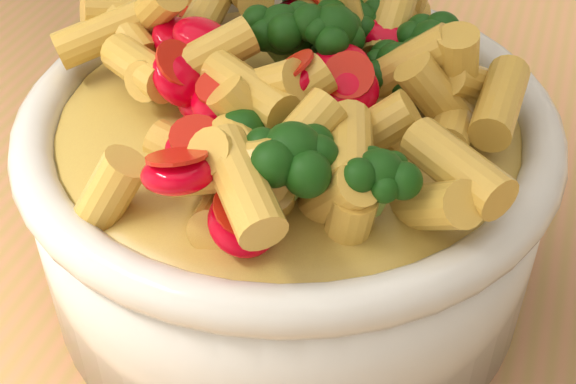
% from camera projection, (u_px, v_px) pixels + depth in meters
% --- Properties ---
extents(table, '(1.20, 0.80, 0.90)m').
position_uv_depth(table, '(215.00, 352.00, 0.54)').
color(table, '#A97048').
rests_on(table, ground).
extents(serving_bowl, '(0.27, 0.27, 0.12)m').
position_uv_depth(serving_bowl, '(288.00, 190.00, 0.43)').
color(serving_bowl, silver).
rests_on(serving_bowl, table).
extents(pasta_salad, '(0.21, 0.21, 0.05)m').
position_uv_depth(pasta_salad, '(288.00, 75.00, 0.38)').
color(pasta_salad, '#EABD49').
rests_on(pasta_salad, serving_bowl).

